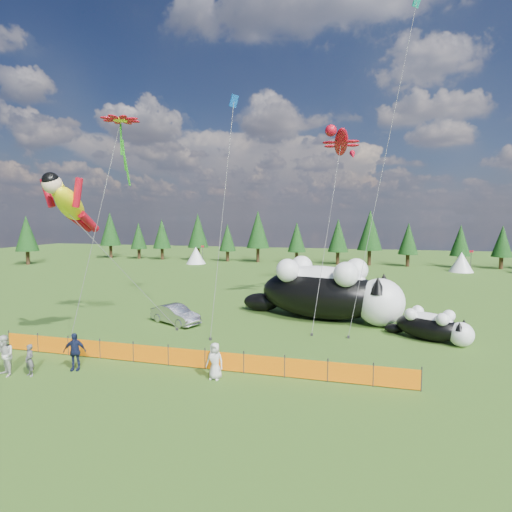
# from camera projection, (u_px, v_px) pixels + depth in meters

# --- Properties ---
(ground) EXTENTS (160.00, 160.00, 0.00)m
(ground) POSITION_uv_depth(u_px,v_px,m) (209.00, 349.00, 22.93)
(ground) COLOR #143609
(ground) RESTS_ON ground
(safety_fence) EXTENTS (22.06, 0.06, 1.10)m
(safety_fence) POSITION_uv_depth(u_px,v_px,m) (187.00, 358.00, 20.00)
(safety_fence) COLOR #262626
(safety_fence) RESTS_ON ground
(tree_line) EXTENTS (90.00, 4.00, 8.00)m
(tree_line) POSITION_uv_depth(u_px,v_px,m) (309.00, 240.00, 65.89)
(tree_line) COLOR black
(tree_line) RESTS_ON ground
(festival_tents) EXTENTS (50.00, 3.20, 2.80)m
(festival_tents) POSITION_uv_depth(u_px,v_px,m) (379.00, 260.00, 58.52)
(festival_tents) COLOR white
(festival_tents) RESTS_ON ground
(cat_large) EXTENTS (12.34, 6.49, 4.51)m
(cat_large) POSITION_uv_depth(u_px,v_px,m) (327.00, 291.00, 29.48)
(cat_large) COLOR black
(cat_large) RESTS_ON ground
(cat_small) EXTENTS (4.96, 3.52, 1.93)m
(cat_small) POSITION_uv_depth(u_px,v_px,m) (432.00, 326.00, 24.36)
(cat_small) COLOR black
(cat_small) RESTS_ON ground
(car) EXTENTS (4.27, 2.99, 1.33)m
(car) POSITION_uv_depth(u_px,v_px,m) (175.00, 314.00, 28.34)
(car) COLOR #B7B7BC
(car) RESTS_ON ground
(spectator_a) EXTENTS (0.65, 0.53, 1.53)m
(spectator_a) POSITION_uv_depth(u_px,v_px,m) (30.00, 360.00, 18.89)
(spectator_a) COLOR #4F4E53
(spectator_a) RESTS_ON ground
(spectator_b) EXTENTS (1.10, 0.90, 1.97)m
(spectator_b) POSITION_uv_depth(u_px,v_px,m) (4.00, 356.00, 18.84)
(spectator_b) COLOR beige
(spectator_b) RESTS_ON ground
(spectator_c) EXTENTS (1.22, 0.88, 1.87)m
(spectator_c) POSITION_uv_depth(u_px,v_px,m) (75.00, 352.00, 19.61)
(spectator_c) COLOR #151C3B
(spectator_c) RESTS_ON ground
(spectator_e) EXTENTS (0.88, 0.61, 1.72)m
(spectator_e) POSITION_uv_depth(u_px,v_px,m) (215.00, 361.00, 18.52)
(spectator_e) COLOR beige
(spectator_e) RESTS_ON ground
(superhero_kite) EXTENTS (6.95, 7.09, 11.13)m
(superhero_kite) POSITION_uv_depth(u_px,v_px,m) (70.00, 205.00, 22.78)
(superhero_kite) COLOR #FFF00D
(superhero_kite) RESTS_ON ground
(gecko_kite) EXTENTS (3.53, 12.57, 16.50)m
(gecko_kite) POSITION_uv_depth(u_px,v_px,m) (341.00, 143.00, 32.88)
(gecko_kite) COLOR #B5091B
(gecko_kite) RESTS_ON ground
(flower_kite) EXTENTS (2.98, 5.45, 14.11)m
(flower_kite) POSITION_uv_depth(u_px,v_px,m) (120.00, 123.00, 25.09)
(flower_kite) COLOR #B5091B
(flower_kite) RESTS_ON ground
(diamond_kite_a) EXTENTS (0.72, 5.21, 16.53)m
(diamond_kite_a) POSITION_uv_depth(u_px,v_px,m) (233.00, 110.00, 27.36)
(diamond_kite_a) COLOR blue
(diamond_kite_a) RESTS_ON ground
(diamond_kite_b) EXTENTS (4.40, 5.52, 23.09)m
(diamond_kite_b) POSITION_uv_depth(u_px,v_px,m) (414.00, 18.00, 26.60)
(diamond_kite_b) COLOR #0B8B74
(diamond_kite_b) RESTS_ON ground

